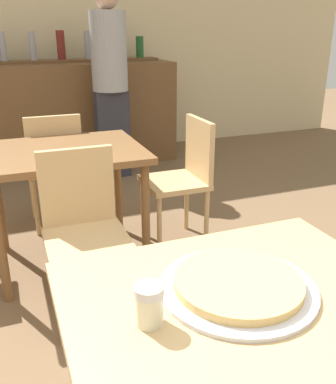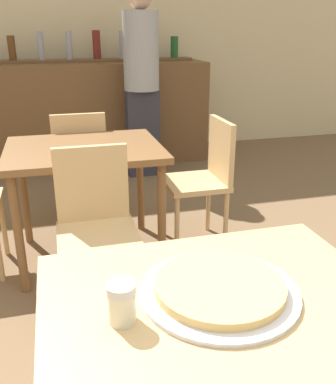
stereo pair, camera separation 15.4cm
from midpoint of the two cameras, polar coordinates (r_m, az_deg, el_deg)
name	(u,v)px [view 1 (the left image)]	position (r m, az deg, el deg)	size (l,w,h in m)	color
wall_back	(42,31)	(5.26, -17.35, 19.81)	(8.00, 0.05, 2.80)	beige
dining_table_near	(241,332)	(1.20, 5.90, -18.25)	(0.91, 0.74, 0.78)	tan
dining_table_far	(64,164)	(2.68, -15.30, 3.54)	(0.94, 0.76, 0.75)	brown
bar_counter	(55,116)	(4.84, -15.74, 9.68)	(2.60, 0.56, 1.09)	brown
bar_back_shelf	(51,55)	(4.91, -16.22, 17.16)	(2.39, 0.24, 0.32)	brown
chair_far_side_front	(83,223)	(2.21, -13.25, -4.06)	(0.40, 0.40, 0.87)	tan
chair_far_side_back	(55,163)	(3.25, -16.21, 3.78)	(0.40, 0.40, 0.87)	tan
chair_far_side_right	(185,172)	(2.90, 0.72, 2.59)	(0.40, 0.40, 0.87)	tan
pizza_tray	(238,285)	(1.16, 5.51, -12.30)	(0.42, 0.42, 0.04)	silver
cheese_shaker	(149,305)	(1.03, -6.94, -14.85)	(0.07, 0.07, 0.10)	beige
person_standing	(110,78)	(4.28, -8.80, 14.84)	(0.34, 0.34, 1.81)	#2D2D38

